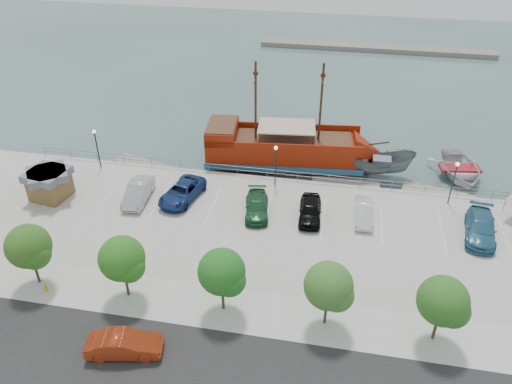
# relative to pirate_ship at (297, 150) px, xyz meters

# --- Properties ---
(ground) EXTENTS (160.00, 160.00, 0.00)m
(ground) POSITION_rel_pirate_ship_xyz_m (-1.39, -12.24, -1.98)
(ground) COLOR #374F4E
(street) EXTENTS (100.00, 8.00, 0.04)m
(street) POSITION_rel_pirate_ship_xyz_m (-1.39, -28.24, -0.97)
(street) COLOR black
(street) RESTS_ON land_slab
(sidewalk) EXTENTS (100.00, 4.00, 0.05)m
(sidewalk) POSITION_rel_pirate_ship_xyz_m (-1.39, -22.24, -0.97)
(sidewalk) COLOR #BBBAB5
(sidewalk) RESTS_ON land_slab
(seawall_railing) EXTENTS (50.00, 0.06, 1.00)m
(seawall_railing) POSITION_rel_pirate_ship_xyz_m (-1.39, -4.44, -0.45)
(seawall_railing) COLOR slate
(seawall_railing) RESTS_ON land_slab
(far_shore) EXTENTS (40.00, 3.00, 0.80)m
(far_shore) POSITION_rel_pirate_ship_xyz_m (8.61, 42.76, -1.58)
(far_shore) COLOR gray
(far_shore) RESTS_ON ground
(pirate_ship) EXTENTS (18.96, 6.97, 11.82)m
(pirate_ship) POSITION_rel_pirate_ship_xyz_m (0.00, 0.00, 0.00)
(pirate_ship) COLOR maroon
(pirate_ship) RESTS_ON ground
(patrol_boat) EXTENTS (7.18, 3.94, 2.63)m
(patrol_boat) POSITION_rel_pirate_ship_xyz_m (8.68, -0.60, -0.67)
(patrol_boat) COLOR slate
(patrol_boat) RESTS_ON ground
(speedboat) EXTENTS (6.41, 8.19, 1.55)m
(speedboat) POSITION_rel_pirate_ship_xyz_m (16.60, 0.94, -1.21)
(speedboat) COLOR silver
(speedboat) RESTS_ON ground
(dock_west) EXTENTS (6.92, 3.75, 0.38)m
(dock_west) POSITION_rel_pirate_ship_xyz_m (-15.98, -3.04, -1.79)
(dock_west) COLOR gray
(dock_west) RESTS_ON ground
(dock_mid) EXTENTS (6.71, 2.02, 0.38)m
(dock_mid) POSITION_rel_pirate_ship_xyz_m (5.31, -3.04, -1.79)
(dock_mid) COLOR gray
(dock_mid) RESTS_ON ground
(dock_east) EXTENTS (6.99, 3.37, 0.38)m
(dock_east) POSITION_rel_pirate_ship_xyz_m (14.20, -3.04, -1.79)
(dock_east) COLOR gray
(dock_east) RESTS_ON ground
(shed) EXTENTS (3.83, 3.83, 2.76)m
(shed) POSITION_rel_pirate_ship_xyz_m (-21.44, -11.58, 0.49)
(shed) COLOR brown
(shed) RESTS_ON land_slab
(street_sedan) EXTENTS (4.97, 2.57, 1.56)m
(street_sedan) POSITION_rel_pirate_ship_xyz_m (-7.52, -27.09, -0.20)
(street_sedan) COLOR #9B2F12
(street_sedan) RESTS_ON street
(fire_hydrant) EXTENTS (0.26, 0.26, 0.75)m
(fire_hydrant) POSITION_rel_pirate_ship_xyz_m (-15.33, -23.04, -0.57)
(fire_hydrant) COLOR #BF9911
(fire_hydrant) RESTS_ON sidewalk
(lamp_post_left) EXTENTS (0.36, 0.36, 4.28)m
(lamp_post_left) POSITION_rel_pirate_ship_xyz_m (-19.39, -5.74, 1.96)
(lamp_post_left) COLOR black
(lamp_post_left) RESTS_ON land_slab
(lamp_post_mid) EXTENTS (0.36, 0.36, 4.28)m
(lamp_post_mid) POSITION_rel_pirate_ship_xyz_m (-1.39, -5.74, 1.96)
(lamp_post_mid) COLOR black
(lamp_post_mid) RESTS_ON land_slab
(lamp_post_right) EXTENTS (0.36, 0.36, 4.28)m
(lamp_post_right) POSITION_rel_pirate_ship_xyz_m (14.61, -5.74, 1.96)
(lamp_post_right) COLOR black
(lamp_post_right) RESTS_ON land_slab
(tree_b) EXTENTS (3.30, 3.20, 5.00)m
(tree_b) POSITION_rel_pirate_ship_xyz_m (-16.24, -22.31, 2.32)
(tree_b) COLOR #473321
(tree_b) RESTS_ON sidewalk
(tree_c) EXTENTS (3.30, 3.20, 5.00)m
(tree_c) POSITION_rel_pirate_ship_xyz_m (-9.24, -22.31, 2.32)
(tree_c) COLOR #473321
(tree_c) RESTS_ON sidewalk
(tree_d) EXTENTS (3.30, 3.20, 5.00)m
(tree_d) POSITION_rel_pirate_ship_xyz_m (-2.24, -22.31, 2.32)
(tree_d) COLOR #473321
(tree_d) RESTS_ON sidewalk
(tree_e) EXTENTS (3.30, 3.20, 5.00)m
(tree_e) POSITION_rel_pirate_ship_xyz_m (4.76, -22.31, 2.32)
(tree_e) COLOR #473321
(tree_e) RESTS_ON sidewalk
(tree_f) EXTENTS (3.30, 3.20, 5.00)m
(tree_f) POSITION_rel_pirate_ship_xyz_m (11.76, -22.31, 2.32)
(tree_f) COLOR #473321
(tree_f) RESTS_ON sidewalk
(parked_car_b) EXTENTS (2.09, 5.15, 1.66)m
(parked_car_b) POSITION_rel_pirate_ship_xyz_m (-13.32, -10.52, -0.15)
(parked_car_b) COLOR #B1B1B1
(parked_car_b) RESTS_ON land_slab
(parked_car_c) EXTENTS (3.64, 5.98, 1.55)m
(parked_car_c) POSITION_rel_pirate_ship_xyz_m (-9.40, -9.67, -0.20)
(parked_car_c) COLOR navy
(parked_car_c) RESTS_ON land_slab
(parked_car_d) EXTENTS (2.86, 5.23, 1.44)m
(parked_car_d) POSITION_rel_pirate_ship_xyz_m (-2.26, -10.56, -0.26)
(parked_car_d) COLOR #1B4D2D
(parked_car_d) RESTS_ON land_slab
(parked_car_e) EXTENTS (2.20, 4.85, 1.62)m
(parked_car_e) POSITION_rel_pirate_ship_xyz_m (2.42, -10.38, -0.17)
(parked_car_e) COLOR black
(parked_car_e) RESTS_ON land_slab
(parked_car_f) EXTENTS (1.68, 4.39, 1.43)m
(parked_car_f) POSITION_rel_pirate_ship_xyz_m (7.01, -9.69, -0.27)
(parked_car_f) COLOR white
(parked_car_f) RESTS_ON land_slab
(parked_car_h) EXTENTS (3.11, 5.98, 1.66)m
(parked_car_h) POSITION_rel_pirate_ship_xyz_m (16.47, -10.32, -0.15)
(parked_car_h) COLOR #2F6788
(parked_car_h) RESTS_ON land_slab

